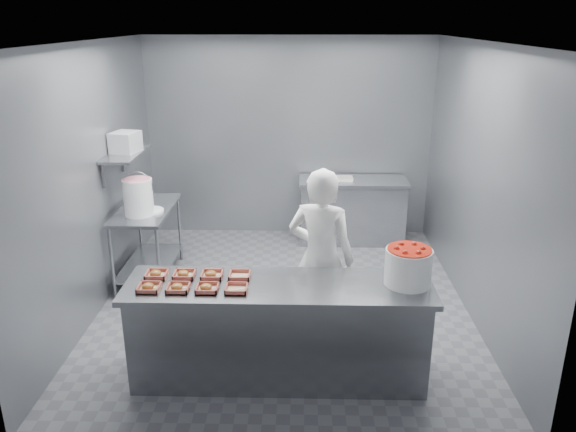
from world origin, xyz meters
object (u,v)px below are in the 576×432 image
Objects in this scene: tray_1 at (178,287)px; tray_5 at (184,274)px; tray_2 at (207,288)px; tray_3 at (236,288)px; tray_0 at (149,287)px; worker at (321,258)px; tray_4 at (156,274)px; glaze_bucket at (138,196)px; appliance at (125,142)px; back_counter at (352,210)px; strawberry_tub at (408,265)px; prep_table at (147,233)px; service_counter at (279,331)px; tray_6 at (212,275)px; tray_7 at (240,275)px.

tray_5 is at bearing 90.00° from tray_1.
tray_3 is (0.24, 0.00, -0.00)m from tray_2.
worker is (1.44, 0.73, -0.05)m from tray_0.
tray_4 reaches higher than tray_3.
appliance is (-0.17, 0.26, 0.56)m from glaze_bucket.
tray_2 is at bearing -180.00° from tray_3.
back_counter is 3.28m from strawberry_tub.
tray_1 is 0.25m from tray_5.
prep_table is 2.45m from worker.
tray_3 is at bearing -159.79° from service_counter.
prep_table is (-1.65, 1.95, 0.14)m from service_counter.
appliance is (-0.76, 2.11, 0.76)m from tray_0.
worker is at bearing 18.27° from tray_4.
tray_6 is at bearing 27.60° from tray_0.
worker is at bearing 31.20° from tray_1.
service_counter is 0.59m from tray_7.
tray_7 is (0.48, 0.25, -0.00)m from tray_1.
tray_6 is at bearing 134.09° from tray_3.
tray_4 is at bearing 90.00° from tray_0.
prep_table is 3.89× the size of appliance.
tray_6 is 2.36m from appliance.
service_counter is 1.48× the size of worker.
tray_4 and tray_6 have the same top height.
service_counter is 13.88× the size of tray_0.
back_counter is at bearing 74.52° from service_counter.
appliance is at bearing 128.49° from tray_7.
back_counter is (0.90, 3.25, -0.00)m from service_counter.
tray_1 is 0.37× the size of glaze_bucket.
tray_6 reaches higher than back_counter.
back_counter is at bearing 66.27° from tray_2.
appliance reaches higher than back_counter.
tray_0 is 1.96m from glaze_bucket.
tray_0 is at bearing -90.00° from tray_4.
glaze_bucket is (-1.65, 1.73, 0.67)m from service_counter.
back_counter is 3.60m from tray_5.
service_counter is 1.24m from strawberry_tub.
prep_table is 6.40× the size of tray_0.
appliance reaches higher than prep_table.
strawberry_tub reaches higher than tray_2.
tray_7 reaches higher than prep_table.
prep_table is at bearing 144.97° from strawberry_tub.
prep_table is 6.40× the size of tray_7.
tray_5 reaches higher than tray_3.
tray_6 is at bearing 176.94° from strawberry_tub.
tray_7 is 2.08m from glaze_bucket.
worker reaches higher than service_counter.
tray_2 is (-0.58, -0.13, 0.47)m from service_counter.
tray_0 is 0.35m from tray_5.
strawberry_tub is (2.73, -1.91, 0.48)m from prep_table.
tray_5 is at bearing -48.80° from appliance.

